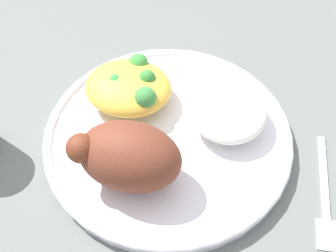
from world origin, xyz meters
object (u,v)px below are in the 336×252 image
plate (168,137)px  fork (325,196)px  roasted_chicken (128,156)px  mac_cheese_with_broccoli (129,87)px  rice_pile (228,112)px

plate → fork: (-0.18, 0.03, -0.01)m
roasted_chicken → mac_cheese_with_broccoli: size_ratio=1.10×
roasted_chicken → plate: bearing=-111.1°
plate → roasted_chicken: (0.03, 0.07, 0.05)m
plate → mac_cheese_with_broccoli: bearing=-35.2°
mac_cheese_with_broccoli → plate: bearing=144.8°
fork → rice_pile: bearing=-28.4°
plate → roasted_chicken: bearing=68.9°
plate → rice_pile: bearing=-154.1°
rice_pile → mac_cheese_with_broccoli: size_ratio=0.88×
plate → rice_pile: 0.08m
plate → mac_cheese_with_broccoli: mac_cheese_with_broccoli is taller
fork → roasted_chicken: bearing=9.3°
rice_pile → plate: bearing=25.9°
roasted_chicken → mac_cheese_with_broccoli: 0.11m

